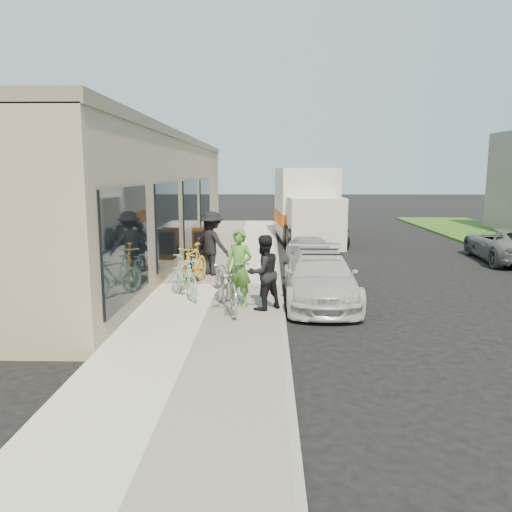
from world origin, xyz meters
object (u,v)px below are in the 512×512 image
object	(u,v)px
man_standing	(263,272)
bystander_a	(212,243)
cruiser_bike_c	(193,264)
moving_truck	(307,208)
bike_rack	(188,264)
far_car_gray	(507,244)
tandem_bike	(226,284)
sedan_silver	(311,255)
woman_rider	(239,268)
cruiser_bike_a	(184,277)
sandwich_board	(202,244)
cruiser_bike_b	(189,268)
sedan_white	(320,277)
bystander_b	(207,246)

from	to	relation	value
man_standing	bystander_a	world-z (taller)	bystander_a
man_standing	cruiser_bike_c	world-z (taller)	man_standing
moving_truck	man_standing	bearing A→B (deg)	-102.08
bike_rack	far_car_gray	xyz separation A→B (m)	(10.08, 4.53, -0.12)
tandem_bike	bystander_a	xyz separation A→B (m)	(-0.69, 3.54, 0.35)
sedan_silver	woman_rider	size ratio (longest dim) A/B	1.96
bike_rack	tandem_bike	bearing A→B (deg)	-62.87
moving_truck	cruiser_bike_a	world-z (taller)	moving_truck
tandem_bike	bystander_a	size ratio (longest dim) A/B	1.15
sandwich_board	moving_truck	size ratio (longest dim) A/B	0.16
far_car_gray	man_standing	bearing A→B (deg)	44.47
sandwich_board	bystander_a	world-z (taller)	bystander_a
man_standing	cruiser_bike_a	distance (m)	2.09
far_car_gray	cruiser_bike_c	distance (m)	10.91
sandwich_board	bystander_a	distance (m)	2.48
far_car_gray	tandem_bike	distance (m)	11.21
sedan_silver	far_car_gray	bearing A→B (deg)	12.74
cruiser_bike_a	cruiser_bike_b	xyz separation A→B (m)	(-0.10, 1.46, -0.07)
far_car_gray	bystander_a	bearing A→B (deg)	23.42
cruiser_bike_a	sedan_silver	bearing A→B (deg)	17.55
far_car_gray	cruiser_bike_b	xyz separation A→B (m)	(-10.09, -4.33, -0.02)
man_standing	tandem_bike	bearing A→B (deg)	-34.31
far_car_gray	woman_rider	world-z (taller)	woman_rider
sedan_silver	tandem_bike	distance (m)	5.12
sedan_silver	man_standing	distance (m)	4.84
woman_rider	tandem_bike	bearing A→B (deg)	-109.09
sedan_white	sedan_silver	bearing A→B (deg)	89.76
tandem_bike	woman_rider	size ratio (longest dim) A/B	1.24
tandem_bike	cruiser_bike_a	xyz separation A→B (m)	(-1.06, 0.98, -0.06)
far_car_gray	bystander_a	size ratio (longest dim) A/B	2.34
sedan_silver	bystander_a	size ratio (longest dim) A/B	1.83
far_car_gray	cruiser_bike_c	xyz separation A→B (m)	(-9.96, -4.46, 0.09)
cruiser_bike_b	sedan_white	bearing A→B (deg)	-12.09
moving_truck	bystander_a	bearing A→B (deg)	-114.33
cruiser_bike_c	sedan_silver	bearing A→B (deg)	49.87
far_car_gray	cruiser_bike_b	size ratio (longest dim) A/B	2.66
far_car_gray	cruiser_bike_c	world-z (taller)	cruiser_bike_c
woman_rider	bike_rack	bearing A→B (deg)	150.05
sedan_silver	far_car_gray	size ratio (longest dim) A/B	0.78
cruiser_bike_b	cruiser_bike_c	xyz separation A→B (m)	(0.13, -0.13, 0.11)
man_standing	cruiser_bike_b	distance (m)	3.12
tandem_bike	woman_rider	world-z (taller)	woman_rider
bystander_b	far_car_gray	bearing A→B (deg)	-23.81
sedan_silver	man_standing	bearing A→B (deg)	-111.34
sandwich_board	man_standing	xyz separation A→B (m)	(2.06, -5.90, 0.26)
bystander_b	bike_rack	bearing A→B (deg)	-138.47
bike_rack	cruiser_bike_c	xyz separation A→B (m)	(0.12, 0.07, -0.03)
far_car_gray	bystander_b	xyz separation A→B (m)	(-9.81, -2.78, 0.31)
tandem_bike	cruiser_bike_b	bearing A→B (deg)	98.46
woman_rider	far_car_gray	bearing A→B (deg)	61.68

